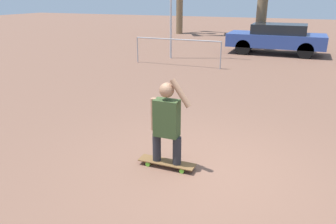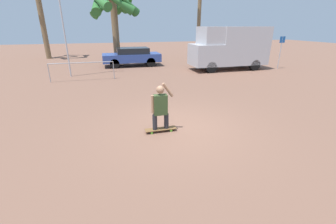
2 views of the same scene
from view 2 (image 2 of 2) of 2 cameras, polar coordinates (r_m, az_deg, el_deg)
ground_plane at (r=7.24m, az=2.83°, el=-3.88°), size 80.00×80.00×0.00m
skateboard at (r=6.93m, az=-1.86°, el=-4.36°), size 0.96×0.24×0.09m
person_skateboarder at (r=6.63m, az=-1.95°, el=1.65°), size 0.68×0.23×1.44m
camper_van at (r=17.50m, az=15.54°, el=15.65°), size 5.56×2.07×3.00m
parked_car_blue at (r=18.75m, az=-9.17°, el=13.84°), size 4.51×1.92×1.43m
palm_tree_center_background at (r=20.53m, az=-13.56°, el=24.82°), size 4.40×4.32×5.80m
street_sign at (r=19.11m, az=26.74°, el=14.26°), size 0.44×0.06×2.33m
plaza_railing_segment at (r=14.22m, az=-21.07°, el=10.94°), size 3.63×0.05×1.08m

